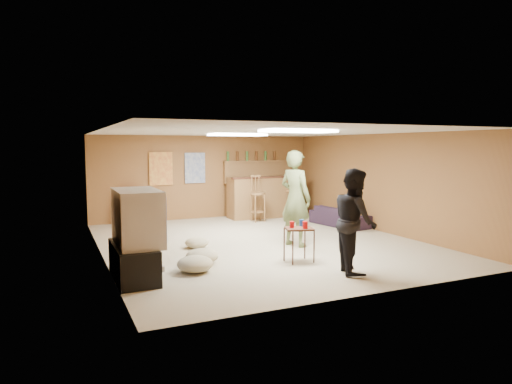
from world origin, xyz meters
name	(u,v)px	position (x,y,z in m)	size (l,w,h in m)	color
ground	(260,243)	(0.00, 0.00, 0.00)	(7.00, 7.00, 0.00)	tan
ceiling	(260,132)	(0.00, 0.00, 2.20)	(6.00, 7.00, 0.02)	silver
wall_back	(205,177)	(0.00, 3.50, 1.10)	(6.00, 0.02, 2.20)	brown
wall_front	(374,211)	(0.00, -3.50, 1.10)	(6.00, 0.02, 2.20)	brown
wall_left	(101,194)	(-3.00, 0.00, 1.10)	(0.02, 7.00, 2.20)	brown
wall_right	(381,183)	(3.00, 0.00, 1.10)	(0.02, 7.00, 2.20)	brown
tv_stand	(134,262)	(-2.72, -1.50, 0.25)	(0.55, 1.30, 0.50)	black
dvd_box	(149,267)	(-2.50, -1.50, 0.15)	(0.35, 0.50, 0.08)	#B2B2B7
tv_body	(137,217)	(-2.65, -1.50, 0.90)	(0.60, 1.10, 0.80)	#B2B2B7
tv_screen	(159,216)	(-2.34, -1.50, 0.90)	(0.02, 0.95, 0.65)	navy
bar_counter	(265,197)	(1.50, 2.95, 0.55)	(2.00, 0.60, 1.10)	brown
bar_lip	(269,177)	(1.50, 2.70, 1.10)	(2.10, 0.12, 0.05)	#391D12
bar_shelf	(258,161)	(1.50, 3.40, 1.50)	(2.00, 0.18, 0.05)	brown
bar_backing	(258,172)	(1.50, 3.42, 1.20)	(2.00, 0.14, 0.60)	brown
poster_left	(161,169)	(-1.20, 3.46, 1.35)	(0.60, 0.03, 0.85)	#BF3F26
poster_right	(195,168)	(-0.30, 3.46, 1.35)	(0.55, 0.03, 0.80)	#334C99
folding_chair_stack	(131,206)	(-2.00, 3.30, 0.45)	(0.50, 0.14, 0.90)	maroon
ceiling_panel_front	(298,131)	(0.00, -1.50, 2.17)	(1.20, 0.60, 0.04)	white
ceiling_panel_back	(237,135)	(0.00, 1.20, 2.17)	(1.20, 0.60, 0.04)	white
person_olive	(295,198)	(0.50, -0.54, 0.92)	(0.67, 0.44, 1.85)	#5A673B
person_black	(355,221)	(0.41, -2.54, 0.80)	(0.78, 0.60, 1.59)	black
sofa	(340,216)	(2.58, 0.98, 0.23)	(1.57, 0.61, 0.46)	black
tray_table	(299,245)	(-0.05, -1.65, 0.29)	(0.44, 0.35, 0.58)	#391D12
cup_red_near	(292,225)	(-0.16, -1.60, 0.63)	(0.08, 0.08, 0.11)	red
cup_red_far	(305,225)	(0.01, -1.75, 0.63)	(0.08, 0.08, 0.12)	red
cup_blue	(302,223)	(0.08, -1.52, 0.63)	(0.08, 0.08, 0.11)	navy
bar_stool_left	(258,200)	(1.02, 2.35, 0.56)	(0.36, 0.36, 1.12)	brown
bar_stool_right	(292,193)	(2.18, 2.68, 0.65)	(0.41, 0.41, 1.30)	brown
cushion_near_tv	(202,256)	(-1.55, -1.08, 0.12)	(0.54, 0.54, 0.24)	tan
cushion_mid	(197,243)	(-1.29, 0.06, 0.10)	(0.45, 0.45, 0.20)	tan
cushion_far	(195,264)	(-1.80, -1.53, 0.12)	(0.56, 0.56, 0.25)	tan
bottle_row	(252,156)	(1.30, 3.38, 1.65)	(1.48, 0.08, 0.26)	#3F7233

